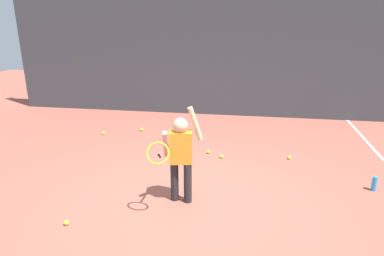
# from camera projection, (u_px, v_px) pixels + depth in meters

# --- Properties ---
(ground_plane) EXTENTS (20.00, 20.00, 0.00)m
(ground_plane) POSITION_uv_depth(u_px,v_px,m) (189.00, 196.00, 4.92)
(ground_plane) COLOR #9E5142
(back_fence_windscreen) EXTENTS (10.43, 0.08, 3.11)m
(back_fence_windscreen) POSITION_uv_depth(u_px,v_px,m) (217.00, 53.00, 8.39)
(back_fence_windscreen) COLOR #383D42
(back_fence_windscreen) RESTS_ON ground
(fence_post_0) EXTENTS (0.09, 0.09, 3.26)m
(fence_post_0) POSITION_uv_depth(u_px,v_px,m) (28.00, 46.00, 9.16)
(fence_post_0) COLOR slate
(fence_post_0) RESTS_ON ground
(fence_post_1) EXTENTS (0.09, 0.09, 3.26)m
(fence_post_1) POSITION_uv_depth(u_px,v_px,m) (151.00, 48.00, 8.67)
(fence_post_1) COLOR slate
(fence_post_1) RESTS_ON ground
(fence_post_2) EXTENTS (0.09, 0.09, 3.26)m
(fence_post_2) POSITION_uv_depth(u_px,v_px,m) (289.00, 51.00, 8.17)
(fence_post_2) COLOR slate
(fence_post_2) RESTS_ON ground
(tennis_player) EXTENTS (0.65, 0.66, 1.35)m
(tennis_player) POSITION_uv_depth(u_px,v_px,m) (180.00, 153.00, 4.57)
(tennis_player) COLOR #232326
(tennis_player) RESTS_ON ground
(water_bottle) EXTENTS (0.07, 0.07, 0.22)m
(water_bottle) POSITION_uv_depth(u_px,v_px,m) (374.00, 184.00, 5.05)
(water_bottle) COLOR #268CD8
(water_bottle) RESTS_ON ground
(tennis_ball_0) EXTENTS (0.07, 0.07, 0.07)m
(tennis_ball_0) POSITION_uv_depth(u_px,v_px,m) (222.00, 156.00, 6.20)
(tennis_ball_0) COLOR #CCE033
(tennis_ball_0) RESTS_ON ground
(tennis_ball_1) EXTENTS (0.07, 0.07, 0.07)m
(tennis_ball_1) POSITION_uv_depth(u_px,v_px,m) (209.00, 152.00, 6.40)
(tennis_ball_1) COLOR #CCE033
(tennis_ball_1) RESTS_ON ground
(tennis_ball_2) EXTENTS (0.07, 0.07, 0.07)m
(tennis_ball_2) POSITION_uv_depth(u_px,v_px,m) (289.00, 157.00, 6.16)
(tennis_ball_2) COLOR #CCE033
(tennis_ball_2) RESTS_ON ground
(tennis_ball_3) EXTENTS (0.07, 0.07, 0.07)m
(tennis_ball_3) POSITION_uv_depth(u_px,v_px,m) (142.00, 130.00, 7.62)
(tennis_ball_3) COLOR #CCE033
(tennis_ball_3) RESTS_ON ground
(tennis_ball_4) EXTENTS (0.07, 0.07, 0.07)m
(tennis_ball_4) POSITION_uv_depth(u_px,v_px,m) (103.00, 133.00, 7.39)
(tennis_ball_4) COLOR #CCE033
(tennis_ball_4) RESTS_ON ground
(tennis_ball_6) EXTENTS (0.07, 0.07, 0.07)m
(tennis_ball_6) POSITION_uv_depth(u_px,v_px,m) (66.00, 223.00, 4.25)
(tennis_ball_6) COLOR #CCE033
(tennis_ball_6) RESTS_ON ground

